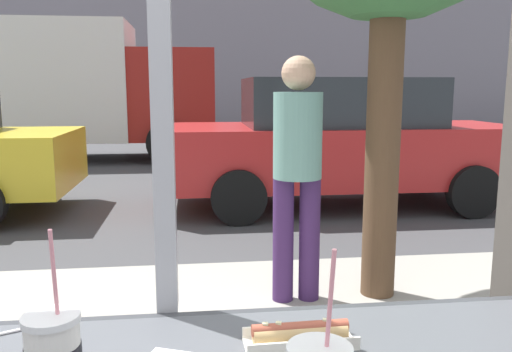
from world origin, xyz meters
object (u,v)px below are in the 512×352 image
Objects in this scene: hotdog_tray_far at (300,334)px; parked_car_red at (339,141)px; box_truck at (51,86)px; pedestrian at (297,164)px.

parked_car_red is at bearing 73.43° from hotdog_tray_far.
hotdog_tray_far is at bearing -73.48° from box_truck.
box_truck reaches higher than parked_car_red.
parked_car_red is 3.56m from pedestrian.
pedestrian is (3.66, -8.44, -0.54)m from box_truck.
parked_car_red is 7.11m from box_truck.
pedestrian is at bearing 78.86° from hotdog_tray_far.
box_truck is at bearing 133.72° from parked_car_red.
pedestrian reaches higher than parked_car_red.
box_truck is at bearing 113.43° from pedestrian.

